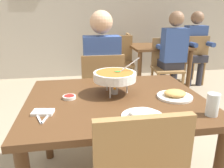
# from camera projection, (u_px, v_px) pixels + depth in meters

# --- Properties ---
(cafe_rear_partition) EXTENTS (10.00, 0.10, 3.00)m
(cafe_rear_partition) POSITION_uv_depth(u_px,v_px,m) (86.00, 1.00, 4.32)
(cafe_rear_partition) COLOR #BCB2A3
(cafe_rear_partition) RESTS_ON ground_plane
(dining_table_main) EXTENTS (1.20, 0.99, 0.73)m
(dining_table_main) POSITION_uv_depth(u_px,v_px,m) (115.00, 111.00, 1.55)
(dining_table_main) COLOR #51331C
(dining_table_main) RESTS_ON ground_plane
(chair_diner_main) EXTENTS (0.44, 0.44, 0.90)m
(chair_diner_main) POSITION_uv_depth(u_px,v_px,m) (102.00, 90.00, 2.32)
(chair_diner_main) COLOR olive
(chair_diner_main) RESTS_ON ground_plane
(diner_main) EXTENTS (0.40, 0.45, 1.31)m
(diner_main) POSITION_uv_depth(u_px,v_px,m) (101.00, 68.00, 2.28)
(diner_main) COLOR #2D2D38
(diner_main) RESTS_ON ground_plane
(curry_bowl) EXTENTS (0.33, 0.30, 0.26)m
(curry_bowl) POSITION_uv_depth(u_px,v_px,m) (115.00, 76.00, 1.55)
(curry_bowl) COLOR silver
(curry_bowl) RESTS_ON dining_table_main
(rice_plate) EXTENTS (0.24, 0.24, 0.06)m
(rice_plate) POSITION_uv_depth(u_px,v_px,m) (143.00, 115.00, 1.22)
(rice_plate) COLOR white
(rice_plate) RESTS_ON dining_table_main
(appetizer_plate) EXTENTS (0.24, 0.24, 0.06)m
(appetizer_plate) POSITION_uv_depth(u_px,v_px,m) (175.00, 95.00, 1.51)
(appetizer_plate) COLOR white
(appetizer_plate) RESTS_ON dining_table_main
(sauce_dish) EXTENTS (0.09, 0.09, 0.02)m
(sauce_dish) POSITION_uv_depth(u_px,v_px,m) (69.00, 97.00, 1.50)
(sauce_dish) COLOR white
(sauce_dish) RESTS_ON dining_table_main
(napkin_folded) EXTENTS (0.13, 0.10, 0.02)m
(napkin_folded) POSITION_uv_depth(u_px,v_px,m) (43.00, 112.00, 1.28)
(napkin_folded) COLOR white
(napkin_folded) RESTS_ON dining_table_main
(fork_utensil) EXTENTS (0.07, 0.16, 0.01)m
(fork_utensil) POSITION_uv_depth(u_px,v_px,m) (38.00, 117.00, 1.23)
(fork_utensil) COLOR silver
(fork_utensil) RESTS_ON dining_table_main
(spoon_utensil) EXTENTS (0.05, 0.17, 0.01)m
(spoon_utensil) POSITION_uv_depth(u_px,v_px,m) (47.00, 116.00, 1.24)
(spoon_utensil) COLOR silver
(spoon_utensil) RESTS_ON dining_table_main
(drink_glass) EXTENTS (0.07, 0.07, 0.13)m
(drink_glass) POSITION_uv_depth(u_px,v_px,m) (212.00, 106.00, 1.24)
(drink_glass) COLOR silver
(drink_glass) RESTS_ON dining_table_main
(dining_table_far) EXTENTS (1.00, 0.80, 0.73)m
(dining_table_far) POSITION_uv_depth(u_px,v_px,m) (158.00, 53.00, 3.94)
(dining_table_far) COLOR brown
(dining_table_far) RESTS_ON ground_plane
(chair_bg_left) EXTENTS (0.48, 0.48, 0.90)m
(chair_bg_left) POSITION_uv_depth(u_px,v_px,m) (166.00, 63.00, 3.53)
(chair_bg_left) COLOR olive
(chair_bg_left) RESTS_ON ground_plane
(chair_bg_middle) EXTENTS (0.45, 0.45, 0.90)m
(chair_bg_middle) POSITION_uv_depth(u_px,v_px,m) (193.00, 57.00, 4.01)
(chair_bg_middle) COLOR olive
(chair_bg_middle) RESTS_ON ground_plane
(chair_bg_right) EXTENTS (0.50, 0.50, 0.90)m
(chair_bg_right) POSITION_uv_depth(u_px,v_px,m) (121.00, 58.00, 3.92)
(chair_bg_right) COLOR olive
(chair_bg_right) RESTS_ON ground_plane
(chair_bg_corner) EXTENTS (0.48, 0.48, 0.90)m
(chair_bg_corner) POSITION_uv_depth(u_px,v_px,m) (122.00, 54.00, 4.35)
(chair_bg_corner) COLOR olive
(chair_bg_corner) RESTS_ON ground_plane
(patron_bg_left) EXTENTS (0.40, 0.45, 1.31)m
(patron_bg_left) POSITION_uv_depth(u_px,v_px,m) (173.00, 50.00, 3.37)
(patron_bg_left) COLOR #2D2D38
(patron_bg_left) RESTS_ON ground_plane
(patron_bg_middle) EXTENTS (0.40, 0.45, 1.31)m
(patron_bg_middle) POSITION_uv_depth(u_px,v_px,m) (196.00, 44.00, 3.93)
(patron_bg_middle) COLOR #2D2D38
(patron_bg_middle) RESTS_ON ground_plane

